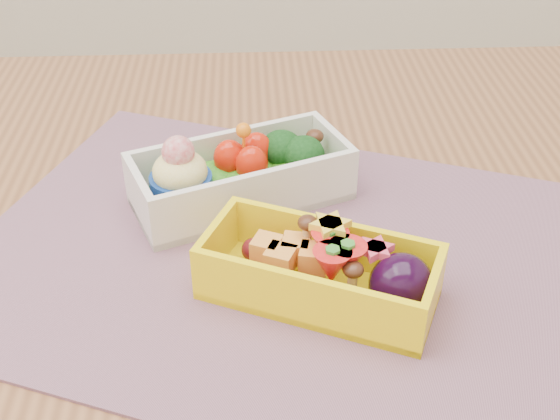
{
  "coord_description": "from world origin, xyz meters",
  "views": [
    {
      "loc": [
        -0.0,
        -0.46,
        1.11
      ],
      "look_at": [
        0.02,
        -0.01,
        0.79
      ],
      "focal_mm": 46.65,
      "sensor_mm": 36.0,
      "label": 1
    }
  ],
  "objects_px": {
    "bento_white": "(240,176)",
    "bento_yellow": "(324,271)",
    "table": "(257,335)",
    "placemat": "(271,254)"
  },
  "relations": [
    {
      "from": "bento_white",
      "to": "bento_yellow",
      "type": "xyz_separation_m",
      "value": [
        0.06,
        -0.13,
        -0.0
      ]
    },
    {
      "from": "table",
      "to": "bento_white",
      "type": "xyz_separation_m",
      "value": [
        -0.01,
        0.06,
        0.13
      ]
    },
    {
      "from": "table",
      "to": "placemat",
      "type": "bearing_deg",
      "value": -41.19
    },
    {
      "from": "placemat",
      "to": "bento_yellow",
      "type": "relative_size",
      "value": 2.55
    },
    {
      "from": "placemat",
      "to": "table",
      "type": "bearing_deg",
      "value": 138.81
    },
    {
      "from": "table",
      "to": "bento_yellow",
      "type": "distance_m",
      "value": 0.15
    },
    {
      "from": "table",
      "to": "placemat",
      "type": "relative_size",
      "value": 2.56
    },
    {
      "from": "table",
      "to": "bento_white",
      "type": "distance_m",
      "value": 0.14
    },
    {
      "from": "table",
      "to": "placemat",
      "type": "distance_m",
      "value": 0.1
    },
    {
      "from": "bento_white",
      "to": "bento_yellow",
      "type": "relative_size",
      "value": 1.09
    }
  ]
}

